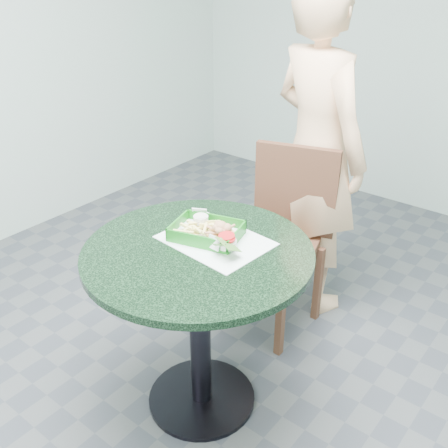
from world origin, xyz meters
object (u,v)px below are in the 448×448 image
Objects in this scene: diner_person at (319,130)px; crab_sandwich at (218,237)px; sauce_ramekin at (205,223)px; cafe_table at (199,291)px; food_basket at (207,238)px; dining_chair at (283,227)px.

diner_person is 0.93m from crab_sandwich.
diner_person is 0.88m from sauce_ramekin.
crab_sandwich reaches higher than cafe_table.
diner_person reaches higher than crab_sandwich.
cafe_table is 7.96× the size of crab_sandwich.
food_basket is at bearing 110.17° from cafe_table.
sauce_ramekin reaches higher than cafe_table.
sauce_ramekin is (-0.08, 0.14, 0.22)m from cafe_table.
sauce_ramekin is (-0.11, 0.05, 0.00)m from crab_sandwich.
cafe_table is 0.73m from dining_chair.
dining_chair reaches higher than crab_sandwich.
sauce_ramekin is (-0.01, -0.86, -0.17)m from diner_person.
cafe_table is 0.27m from sauce_ramekin.
sauce_ramekin is at bearing 153.72° from crab_sandwich.
cafe_table is at bearing -69.83° from food_basket.
crab_sandwich is 0.12m from sauce_ramekin.
dining_chair is 0.51m from diner_person.
crab_sandwich is at bearing -97.20° from dining_chair.
diner_person is 7.53× the size of food_basket.
diner_person is at bearing 92.10° from food_basket.
diner_person is at bearing 70.22° from dining_chair.
crab_sandwich is (0.10, -0.91, -0.17)m from diner_person.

